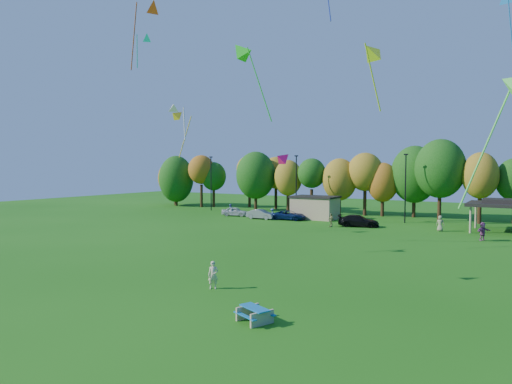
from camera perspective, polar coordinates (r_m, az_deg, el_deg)
The scene contains 23 objects.
ground at distance 27.96m, azimuth -6.73°, elevation -12.24°, with size 160.00×160.00×0.00m, color #19600F.
tree_line at distance 68.93m, azimuth 16.83°, elevation 1.82°, with size 93.57×10.55×11.15m.
lamp_posts at distance 62.87m, azimuth 18.18°, elevation 0.75°, with size 64.50×0.25×9.09m.
utility_building at distance 65.12m, azimuth 7.38°, elevation -1.91°, with size 6.30×4.30×3.25m.
pavilion at distance 58.26m, azimuth 28.98°, elevation -1.33°, with size 8.20×6.20×3.77m.
picnic_table at distance 22.57m, azimuth -0.16°, elevation -14.93°, with size 2.04×1.89×0.71m.
kite_flyer at distance 28.26m, azimuth -5.37°, elevation -10.30°, with size 0.62×0.40×1.69m, color beige.
car_a at distance 68.41m, azimuth -2.65°, elevation -2.45°, with size 1.60×3.97×1.35m, color silver.
car_b at distance 64.49m, azimuth 0.61°, elevation -2.79°, with size 1.44×4.12×1.36m, color gray.
car_c at distance 63.54m, azimuth 4.19°, elevation -2.92°, with size 2.15×4.66×1.29m, color #0D1F50.
car_d at distance 57.70m, azimuth 12.68°, elevation -3.54°, with size 2.02×4.97×1.44m, color black.
far_person_1 at distance 51.24m, azimuth 26.48°, elevation -4.42°, with size 1.73×0.55×1.86m, color #9E4282.
far_person_2 at distance 56.37m, azimuth 22.03°, elevation -3.66°, with size 0.90×0.58×1.83m, color #8F9465.
far_person_3 at distance 69.31m, azimuth -3.24°, elevation -2.21°, with size 0.85×0.66×1.75m, color #48619E.
far_person_4 at distance 64.02m, azimuth 2.04°, elevation -2.76°, with size 1.00×0.57×1.54m, color #436795.
far_person_5 at distance 56.94m, azimuth 9.36°, elevation -3.47°, with size 1.00×0.41×1.70m, color #8B8E57.
kite_1 at distance 50.78m, azimuth -9.62°, elevation 9.41°, with size 1.56×3.28×5.44m.
kite_2 at distance 28.92m, azimuth 3.59°, elevation 4.30°, with size 1.27×1.40×1.15m.
kite_3 at distance 39.10m, azimuth -10.26°, elevation 10.36°, with size 1.87×1.80×3.40m.
kite_4 at distance 45.60m, azimuth -12.85°, elevation 21.62°, with size 3.67×2.33×6.41m.
kite_6 at distance 42.54m, azimuth -1.99°, elevation 17.17°, with size 4.57×1.88×7.62m.
kite_12 at distance 36.84m, azimuth 14.15°, elevation 16.65°, with size 2.24×3.44×5.64m.
kite_13 at distance 61.15m, azimuth -13.52°, elevation 18.28°, with size 2.40×2.30×4.46m.
Camera 1 is at (16.85, -21.04, 7.45)m, focal length 32.00 mm.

